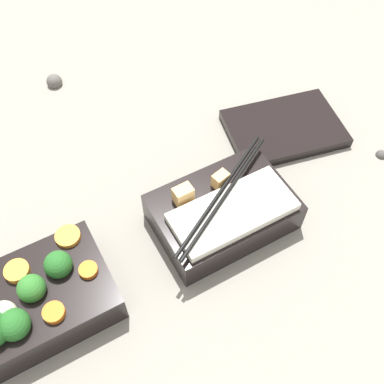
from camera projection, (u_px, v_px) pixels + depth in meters
name	position (u px, v px, depth m)	size (l,w,h in m)	color
ground_plane	(143.00, 259.00, 0.59)	(3.00, 3.00, 0.00)	gray
bento_tray_vegetable	(33.00, 301.00, 0.53)	(0.18, 0.13, 0.08)	black
bento_tray_rice	(222.00, 209.00, 0.61)	(0.20, 0.12, 0.07)	black
bento_lid	(284.00, 128.00, 0.72)	(0.18, 0.12, 0.02)	black
pebble_1	(382.00, 154.00, 0.69)	(0.02, 0.02, 0.02)	#474442
pebble_3	(54.00, 82.00, 0.79)	(0.03, 0.03, 0.03)	#595651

